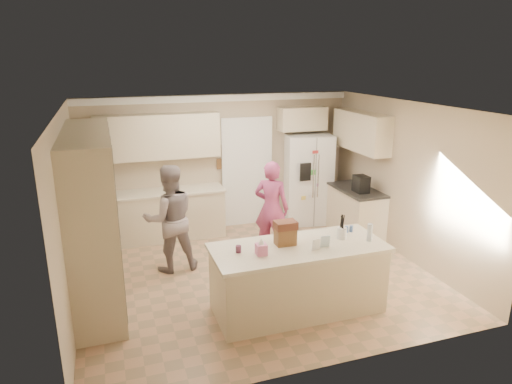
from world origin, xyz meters
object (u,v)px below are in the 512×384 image
object	(u,v)px
dollhouse_body	(285,236)
refrigerator	(308,179)
island_base	(298,280)
teen_boy	(170,219)
tissue_box	(261,249)
teen_girl	(271,208)
utensil_crock	(342,233)
coffee_maker	(361,184)

from	to	relation	value
dollhouse_body	refrigerator	bearing A→B (deg)	60.46
island_base	teen_boy	size ratio (longest dim) A/B	1.29
tissue_box	refrigerator	bearing A→B (deg)	56.72
refrigerator	island_base	distance (m)	3.49
dollhouse_body	teen_girl	distance (m)	1.81
dollhouse_body	utensil_crock	bearing A→B (deg)	-3.58
island_base	utensil_crock	bearing A→B (deg)	4.40
island_base	dollhouse_body	size ratio (longest dim) A/B	8.46
island_base	teen_boy	bearing A→B (deg)	128.84
dollhouse_body	coffee_maker	bearing A→B (deg)	39.29
utensil_crock	teen_girl	bearing A→B (deg)	100.89
coffee_maker	island_base	xyz separation A→B (m)	(-2.05, -1.90, -0.63)
coffee_maker	teen_girl	size ratio (longest dim) A/B	0.18
utensil_crock	tissue_box	xyz separation A→B (m)	(-1.20, -0.15, -0.00)
dollhouse_body	island_base	bearing A→B (deg)	-33.69
coffee_maker	dollhouse_body	xyz separation A→B (m)	(-2.20, -1.80, -0.03)
teen_girl	dollhouse_body	bearing A→B (deg)	111.24
utensil_crock	dollhouse_body	world-z (taller)	dollhouse_body
island_base	tissue_box	world-z (taller)	tissue_box
tissue_box	teen_boy	xyz separation A→B (m)	(-0.86, 1.85, -0.14)
island_base	utensil_crock	distance (m)	0.86
utensil_crock	island_base	bearing A→B (deg)	-175.60
refrigerator	utensil_crock	distance (m)	3.18
refrigerator	coffee_maker	size ratio (longest dim) A/B	6.00
refrigerator	island_base	world-z (taller)	refrigerator
utensil_crock	dollhouse_body	xyz separation A→B (m)	(-0.80, 0.05, 0.04)
refrigerator	tissue_box	xyz separation A→B (m)	(-2.10, -3.20, 0.10)
coffee_maker	teen_boy	world-z (taller)	teen_boy
refrigerator	island_base	size ratio (longest dim) A/B	0.82
utensil_crock	tissue_box	bearing A→B (deg)	-172.87
refrigerator	tissue_box	distance (m)	3.83
refrigerator	teen_girl	world-z (taller)	refrigerator
teen_girl	refrigerator	bearing A→B (deg)	-98.68
utensil_crock	teen_girl	world-z (taller)	teen_girl
refrigerator	teen_girl	distance (m)	1.77
island_base	tissue_box	distance (m)	0.79
coffee_maker	teen_boy	bearing A→B (deg)	-177.58
island_base	dollhouse_body	world-z (taller)	dollhouse_body
tissue_box	utensil_crock	bearing A→B (deg)	7.13
island_base	tissue_box	bearing A→B (deg)	-169.70
coffee_maker	tissue_box	distance (m)	3.28
coffee_maker	utensil_crock	size ratio (longest dim) A/B	2.00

